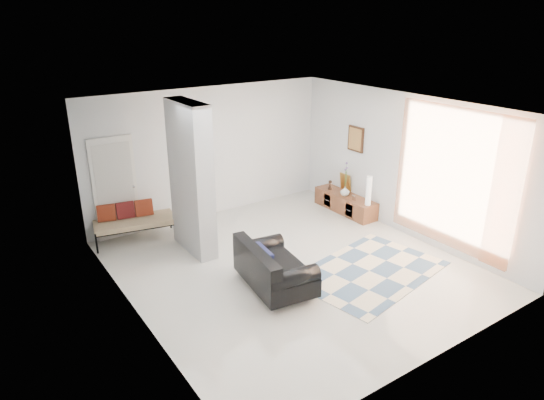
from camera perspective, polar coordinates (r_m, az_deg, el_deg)
floor at (r=8.66m, az=2.33°, el=-7.83°), size 6.00×6.00×0.00m
ceiling at (r=7.71m, az=2.64°, el=10.71°), size 6.00×6.00×0.00m
wall_back at (r=10.52m, az=-7.33°, el=5.55°), size 6.00×0.00×6.00m
wall_front at (r=6.15m, az=19.46°, el=-7.14°), size 6.00×0.00×6.00m
wall_left at (r=6.92m, az=-16.21°, el=-3.54°), size 0.00×6.00×6.00m
wall_right at (r=9.89m, az=15.42°, el=3.95°), size 0.00×6.00×6.00m
partition_column at (r=8.86m, az=-9.49°, el=2.46°), size 0.35×1.20×2.80m
hallway_door at (r=9.88m, az=-18.00°, el=1.32°), size 0.85×0.06×2.04m
curtain at (r=9.15m, az=20.51°, el=2.32°), size 0.00×2.55×2.55m
wall_art at (r=10.72m, az=9.83°, el=7.09°), size 0.04×0.45×0.55m
media_console at (r=11.02m, az=8.61°, el=-0.34°), size 0.45×1.63×0.80m
loveseat at (r=7.86m, az=-0.03°, el=-8.05°), size 1.06×1.58×0.76m
daybed at (r=9.84m, az=-16.07°, el=-2.25°), size 1.63×0.93×0.77m
area_rug at (r=8.66m, az=11.38°, el=-8.21°), size 2.85×2.17×0.01m
cylinder_lamp at (r=10.36m, az=11.31°, el=1.08°), size 0.12×0.12×0.63m
bronze_figurine at (r=11.22m, az=6.85°, el=1.78°), size 0.11×0.11×0.21m
vase at (r=10.87m, az=8.58°, el=1.04°), size 0.21×0.21×0.21m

